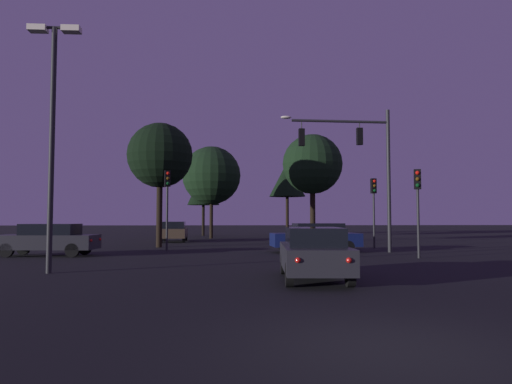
{
  "coord_description": "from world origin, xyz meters",
  "views": [
    {
      "loc": [
        -2.19,
        -6.33,
        1.8
      ],
      "look_at": [
        -0.73,
        18.99,
        3.22
      ],
      "focal_mm": 32.48,
      "sensor_mm": 36.0,
      "label": 1
    }
  ],
  "objects_px": {
    "car_crossing_right": "(316,237)",
    "car_far_lane": "(174,231)",
    "traffic_signal_mast_arm": "(360,156)",
    "tree_center_horizon": "(160,156)",
    "car_nearside_lane": "(314,252)",
    "traffic_light_corner_right": "(167,194)",
    "parking_lot_lamp_post": "(53,116)",
    "car_crossing_left": "(48,239)",
    "tree_right_cluster": "(312,165)",
    "traffic_light_corner_left": "(374,199)",
    "tree_behind_sign": "(287,180)",
    "tree_left_far": "(203,187)",
    "tree_lot_edge": "(211,175)",
    "traffic_light_median": "(418,195)"
  },
  "relations": [
    {
      "from": "traffic_signal_mast_arm",
      "to": "tree_lot_edge",
      "type": "bearing_deg",
      "value": 116.41
    },
    {
      "from": "car_crossing_left",
      "to": "parking_lot_lamp_post",
      "type": "height_order",
      "value": "parking_lot_lamp_post"
    },
    {
      "from": "traffic_light_median",
      "to": "tree_lot_edge",
      "type": "height_order",
      "value": "tree_lot_edge"
    },
    {
      "from": "traffic_light_corner_left",
      "to": "tree_left_far",
      "type": "distance_m",
      "value": 22.91
    },
    {
      "from": "tree_lot_edge",
      "to": "car_nearside_lane",
      "type": "bearing_deg",
      "value": -81.63
    },
    {
      "from": "traffic_light_corner_right",
      "to": "car_crossing_right",
      "type": "height_order",
      "value": "traffic_light_corner_right"
    },
    {
      "from": "traffic_light_corner_right",
      "to": "parking_lot_lamp_post",
      "type": "distance_m",
      "value": 10.84
    },
    {
      "from": "traffic_signal_mast_arm",
      "to": "traffic_light_corner_left",
      "type": "xyz_separation_m",
      "value": [
        1.81,
        3.47,
        -2.12
      ]
    },
    {
      "from": "car_nearside_lane",
      "to": "tree_behind_sign",
      "type": "xyz_separation_m",
      "value": [
        3.53,
        34.19,
        4.98
      ]
    },
    {
      "from": "car_nearside_lane",
      "to": "tree_behind_sign",
      "type": "bearing_deg",
      "value": 84.1
    },
    {
      "from": "car_crossing_right",
      "to": "tree_behind_sign",
      "type": "bearing_deg",
      "value": 86.48
    },
    {
      "from": "traffic_light_corner_right",
      "to": "car_nearside_lane",
      "type": "height_order",
      "value": "traffic_light_corner_right"
    },
    {
      "from": "traffic_light_median",
      "to": "car_far_lane",
      "type": "relative_size",
      "value": 0.91
    },
    {
      "from": "car_nearside_lane",
      "to": "traffic_light_corner_right",
      "type": "bearing_deg",
      "value": 115.29
    },
    {
      "from": "traffic_light_corner_left",
      "to": "traffic_light_corner_right",
      "type": "distance_m",
      "value": 12.21
    },
    {
      "from": "car_crossing_left",
      "to": "tree_center_horizon",
      "type": "distance_m",
      "value": 8.99
    },
    {
      "from": "parking_lot_lamp_post",
      "to": "tree_lot_edge",
      "type": "relative_size",
      "value": 1.01
    },
    {
      "from": "car_far_lane",
      "to": "tree_lot_edge",
      "type": "height_order",
      "value": "tree_lot_edge"
    },
    {
      "from": "car_nearside_lane",
      "to": "parking_lot_lamp_post",
      "type": "height_order",
      "value": "parking_lot_lamp_post"
    },
    {
      "from": "traffic_light_corner_left",
      "to": "tree_right_cluster",
      "type": "distance_m",
      "value": 9.28
    },
    {
      "from": "traffic_light_corner_left",
      "to": "parking_lot_lamp_post",
      "type": "bearing_deg",
      "value": -140.92
    },
    {
      "from": "traffic_light_corner_left",
      "to": "tree_behind_sign",
      "type": "bearing_deg",
      "value": 97.56
    },
    {
      "from": "traffic_signal_mast_arm",
      "to": "car_crossing_right",
      "type": "xyz_separation_m",
      "value": [
        -2.32,
        0.27,
        -4.28
      ]
    },
    {
      "from": "traffic_signal_mast_arm",
      "to": "traffic_light_corner_right",
      "type": "xyz_separation_m",
      "value": [
        -10.31,
        2.03,
        -1.94
      ]
    },
    {
      "from": "tree_behind_sign",
      "to": "traffic_light_corner_right",
      "type": "bearing_deg",
      "value": -113.48
    },
    {
      "from": "traffic_light_median",
      "to": "car_nearside_lane",
      "type": "height_order",
      "value": "traffic_light_median"
    },
    {
      "from": "tree_left_far",
      "to": "traffic_light_corner_left",
      "type": "bearing_deg",
      "value": -60.27
    },
    {
      "from": "traffic_signal_mast_arm",
      "to": "tree_center_horizon",
      "type": "xyz_separation_m",
      "value": [
        -11.18,
        4.95,
        0.57
      ]
    },
    {
      "from": "traffic_light_median",
      "to": "car_nearside_lane",
      "type": "distance_m",
      "value": 9.38
    },
    {
      "from": "car_crossing_right",
      "to": "tree_center_horizon",
      "type": "xyz_separation_m",
      "value": [
        -8.85,
        4.68,
        4.85
      ]
    },
    {
      "from": "traffic_signal_mast_arm",
      "to": "car_crossing_left",
      "type": "distance_m",
      "value": 16.09
    },
    {
      "from": "tree_lot_edge",
      "to": "traffic_light_median",
      "type": "bearing_deg",
      "value": -63.96
    },
    {
      "from": "car_far_lane",
      "to": "tree_center_horizon",
      "type": "distance_m",
      "value": 8.37
    },
    {
      "from": "traffic_signal_mast_arm",
      "to": "tree_right_cluster",
      "type": "relative_size",
      "value": 0.9
    },
    {
      "from": "tree_right_cluster",
      "to": "traffic_signal_mast_arm",
      "type": "bearing_deg",
      "value": -88.26
    },
    {
      "from": "car_crossing_right",
      "to": "parking_lot_lamp_post",
      "type": "distance_m",
      "value": 14.2
    },
    {
      "from": "traffic_light_corner_right",
      "to": "traffic_light_median",
      "type": "bearing_deg",
      "value": -25.08
    },
    {
      "from": "traffic_light_corner_left",
      "to": "tree_lot_edge",
      "type": "distance_m",
      "value": 17.2
    },
    {
      "from": "traffic_light_median",
      "to": "car_crossing_right",
      "type": "bearing_deg",
      "value": 135.78
    },
    {
      "from": "traffic_light_median",
      "to": "tree_left_far",
      "type": "bearing_deg",
      "value": 112.48
    },
    {
      "from": "car_crossing_left",
      "to": "tree_center_horizon",
      "type": "bearing_deg",
      "value": 55.57
    },
    {
      "from": "tree_behind_sign",
      "to": "car_crossing_right",
      "type": "bearing_deg",
      "value": -93.52
    },
    {
      "from": "traffic_light_corner_right",
      "to": "car_nearside_lane",
      "type": "distance_m",
      "value": 14.0
    },
    {
      "from": "traffic_light_corner_right",
      "to": "car_crossing_left",
      "type": "bearing_deg",
      "value": -147.15
    },
    {
      "from": "tree_left_far",
      "to": "traffic_signal_mast_arm",
      "type": "bearing_deg",
      "value": -67.8
    },
    {
      "from": "parking_lot_lamp_post",
      "to": "car_crossing_right",
      "type": "bearing_deg",
      "value": 39.59
    },
    {
      "from": "car_crossing_right",
      "to": "car_far_lane",
      "type": "xyz_separation_m",
      "value": [
        -8.75,
        11.5,
        -0.0
      ]
    },
    {
      "from": "tree_behind_sign",
      "to": "tree_center_horizon",
      "type": "relative_size",
      "value": 0.99
    },
    {
      "from": "car_crossing_right",
      "to": "car_far_lane",
      "type": "height_order",
      "value": "same"
    },
    {
      "from": "car_crossing_left",
      "to": "tree_right_cluster",
      "type": "height_order",
      "value": "tree_right_cluster"
    }
  ]
}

